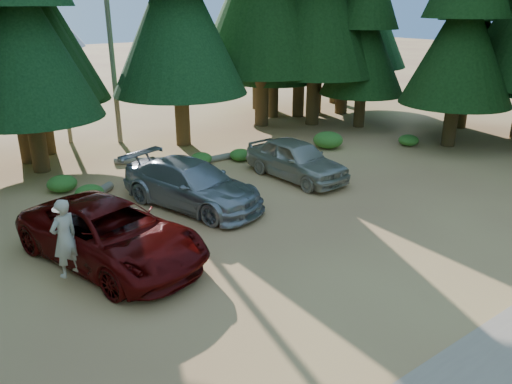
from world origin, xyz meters
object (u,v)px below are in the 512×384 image
at_px(silver_minivan_center, 192,184).
at_px(silver_minivan_right, 296,159).
at_px(frisbee_player, 65,238).
at_px(log_mid, 152,160).
at_px(red_pickup, 112,234).
at_px(log_right, 204,161).
at_px(log_left, 74,206).

distance_m(silver_minivan_center, silver_minivan_right, 4.78).
bearing_deg(frisbee_player, log_mid, -149.00).
bearing_deg(frisbee_player, red_pickup, 178.79).
height_order(frisbee_player, log_right, frisbee_player).
xyz_separation_m(silver_minivan_center, silver_minivan_right, (4.78, 0.08, 0.00)).
relative_size(silver_minivan_right, frisbee_player, 2.31).
relative_size(red_pickup, log_right, 1.32).
bearing_deg(silver_minivan_center, log_right, 37.42).
distance_m(silver_minivan_center, log_mid, 5.47).
height_order(silver_minivan_center, frisbee_player, frisbee_player).
distance_m(silver_minivan_right, log_mid, 6.48).
relative_size(silver_minivan_center, log_right, 1.23).
xyz_separation_m(frisbee_player, log_left, (1.58, 4.67, -1.11)).
height_order(red_pickup, log_right, red_pickup).
bearing_deg(red_pickup, silver_minivan_center, 15.76).
relative_size(silver_minivan_center, log_mid, 1.66).
distance_m(silver_minivan_right, log_left, 8.46).
distance_m(log_mid, log_right, 2.28).
distance_m(red_pickup, frisbee_player, 1.49).
height_order(silver_minivan_right, log_left, silver_minivan_right).
xyz_separation_m(silver_minivan_right, log_left, (-8.22, 1.89, -0.63)).
xyz_separation_m(silver_minivan_center, frisbee_player, (-5.02, -2.70, 0.48)).
relative_size(red_pickup, silver_minivan_right, 1.25).
bearing_deg(log_right, silver_minivan_right, -62.43).
bearing_deg(log_left, red_pickup, -129.36).
xyz_separation_m(silver_minivan_right, log_mid, (-3.74, 5.25, -0.65)).
height_order(silver_minivan_center, log_mid, silver_minivan_center).
bearing_deg(silver_minivan_center, log_left, 133.28).
bearing_deg(silver_minivan_right, frisbee_player, -166.95).
bearing_deg(log_right, log_left, -162.97).
bearing_deg(log_mid, silver_minivan_center, -71.30).
height_order(silver_minivan_center, silver_minivan_right, silver_minivan_right).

